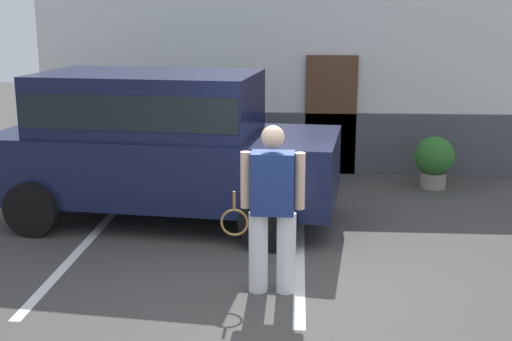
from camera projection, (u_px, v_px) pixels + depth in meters
ground_plane at (288, 298)px, 6.85m from camera, size 40.00×40.00×0.00m
parking_stripe_0 at (86, 243)px, 8.47m from camera, size 0.12×4.40×0.01m
parking_stripe_1 at (300, 247)px, 8.30m from camera, size 0.12×4.40×0.01m
house_frontage at (295, 91)px, 11.94m from camera, size 9.19×0.40×3.10m
parked_suv at (160, 139)px, 9.16m from camera, size 4.78×2.58×2.05m
tennis_player_man at (272, 208)px, 6.82m from camera, size 0.91×0.28×1.76m
potted_plant_by_porch at (434, 160)px, 10.98m from camera, size 0.65×0.65×0.86m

